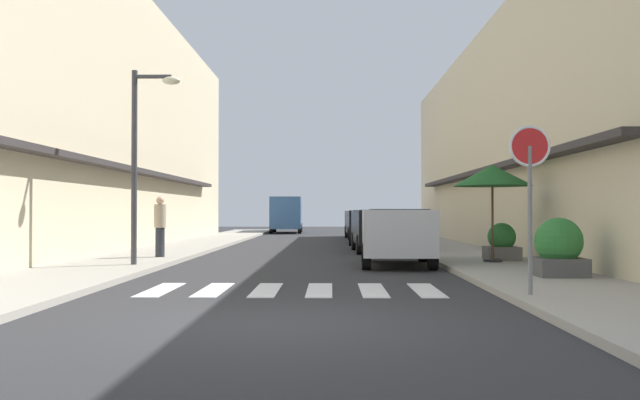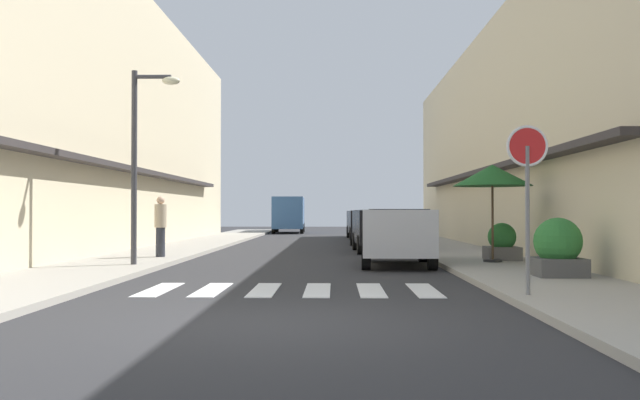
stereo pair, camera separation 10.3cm
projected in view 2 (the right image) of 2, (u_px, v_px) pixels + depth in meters
The scene contains 18 objects.
ground_plane at pixel (312, 253), 23.12m from camera, with size 80.29×80.29×0.00m, color #2B2B2D.
sidewalk_left at pixel (171, 251), 23.22m from camera, with size 2.76×51.09×0.12m, color #9E998E.
sidewalk_right at pixel (453, 251), 23.01m from camera, with size 2.76×51.09×0.12m, color #9E998E.
building_row_left at pixel (69, 117), 24.21m from camera, with size 5.50×34.84×9.54m.
building_row_right at pixel (560, 137), 23.82m from camera, with size 5.50×34.84×8.09m.
crosswalk at pixel (291, 290), 12.12m from camera, with size 5.20×2.20×0.01m.
parked_car_near at pixel (396, 230), 17.61m from camera, with size 1.94×4.06×1.47m.
parked_car_mid at pixel (381, 226), 23.54m from camera, with size 1.91×4.00×1.47m.
parked_car_far at pixel (372, 223), 29.09m from camera, with size 1.95×4.04×1.47m.
parked_car_distant at pixel (366, 221), 35.08m from camera, with size 1.93×3.99×1.47m.
delivery_van at pixel (289, 212), 44.82m from camera, with size 2.12×5.45×2.37m.
round_street_sign at pixel (527, 165), 10.53m from camera, with size 0.65×0.07×2.63m.
street_lamp at pixel (143, 144), 16.57m from camera, with size 1.19×0.28×4.74m.
cafe_umbrella at pixel (492, 176), 17.39m from camera, with size 2.02×2.02×2.49m.
planter_corner at pixel (558, 249), 13.52m from camera, with size 0.95×0.95×1.17m.
planter_midblock at pixel (502, 243), 18.09m from camera, with size 0.87×0.87×0.99m.
planter_far at pixel (426, 233), 25.70m from camera, with size 0.72×0.72×1.01m.
pedestrian_walking_near at pixel (161, 225), 19.32m from camera, with size 0.34×0.34×1.72m.
Camera 2 is at (0.77, -8.54, 1.41)m, focal length 38.12 mm.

